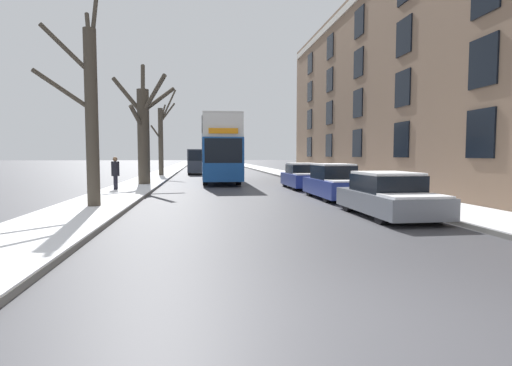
{
  "coord_description": "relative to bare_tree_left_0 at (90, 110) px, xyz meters",
  "views": [
    {
      "loc": [
        -2.2,
        -4.13,
        1.92
      ],
      "look_at": [
        1.06,
        19.49,
        0.26
      ],
      "focal_mm": 28.0,
      "sensor_mm": 36.0,
      "label": 1
    }
  ],
  "objects": [
    {
      "name": "oncoming_van",
      "position": [
        3.45,
        26.8,
        -2.12
      ],
      "size": [
        1.94,
        5.19,
        2.51
      ],
      "color": "#333842",
      "rests_on": "ground"
    },
    {
      "name": "parked_car_1",
      "position": [
        9.58,
        2.38,
        -2.76
      ],
      "size": [
        1.69,
        4.39,
        1.55
      ],
      "color": "navy",
      "rests_on": "ground"
    },
    {
      "name": "pedestrian_left_sidewalk",
      "position": [
        -0.6,
        6.81,
        -2.46
      ],
      "size": [
        0.4,
        0.4,
        1.85
      ],
      "rotation": [
        0.0,
        0.0,
        1.66
      ],
      "color": "black",
      "rests_on": "ground"
    },
    {
      "name": "bare_tree_left_2",
      "position": [
        0.32,
        21.83,
        -0.02
      ],
      "size": [
        2.1,
        2.73,
        7.88
      ],
      "color": "#423A30",
      "rests_on": "ground"
    },
    {
      "name": "sidewalk_left",
      "position": [
        -0.08,
        42.6,
        -3.39
      ],
      "size": [
        2.7,
        130.0,
        0.16
      ],
      "color": "slate",
      "rests_on": "ground"
    },
    {
      "name": "parked_car_2",
      "position": [
        9.58,
        7.94,
        -2.79
      ],
      "size": [
        1.74,
        4.05,
        1.48
      ],
      "color": "navy",
      "rests_on": "ground"
    },
    {
      "name": "ground_plane",
      "position": [
        5.98,
        -10.4,
        -3.47
      ],
      "size": [
        320.0,
        320.0,
        0.0
      ],
      "primitive_type": "plane",
      "color": "#424247"
    },
    {
      "name": "parked_car_0",
      "position": [
        9.58,
        -2.8,
        -2.83
      ],
      "size": [
        1.89,
        4.28,
        1.4
      ],
      "color": "slate",
      "rests_on": "ground"
    },
    {
      "name": "bare_tree_left_0",
      "position": [
        0.0,
        0.0,
        0.0
      ],
      "size": [
        2.04,
        1.76,
        7.74
      ],
      "color": "#423A30",
      "rests_on": "ground"
    },
    {
      "name": "bare_tree_left_1",
      "position": [
        0.33,
        10.85,
        0.06
      ],
      "size": [
        3.74,
        4.24,
        7.69
      ],
      "color": "#423A30",
      "rests_on": "ground"
    },
    {
      "name": "terrace_facade_right",
      "position": [
        17.87,
        6.35,
        2.6
      ],
      "size": [
        9.1,
        37.42,
        12.13
      ],
      "color": "#7A604C",
      "rests_on": "ground"
    },
    {
      "name": "sidewalk_right",
      "position": [
        12.03,
        42.6,
        -3.39
      ],
      "size": [
        2.7,
        130.0,
        0.16
      ],
      "color": "slate",
      "rests_on": "ground"
    },
    {
      "name": "double_decker_bus",
      "position": [
        5.1,
        14.19,
        -0.91
      ],
      "size": [
        2.5,
        10.23,
        4.52
      ],
      "color": "#194C99",
      "rests_on": "ground"
    }
  ]
}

